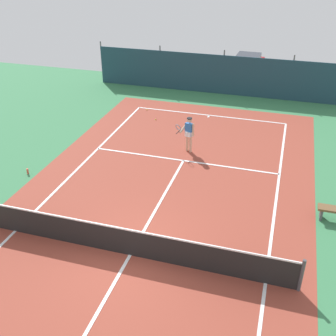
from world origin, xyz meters
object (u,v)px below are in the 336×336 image
at_px(tennis_ball_midcourt, 156,119).
at_px(water_bottle, 28,171).
at_px(tennis_ball_near_player, 147,110).
at_px(parked_car, 247,67).
at_px(tennis_net, 129,242).
at_px(tennis_player, 189,132).

relative_size(tennis_ball_midcourt, water_bottle, 0.28).
xyz_separation_m(tennis_ball_near_player, water_bottle, (-2.34, -8.21, 0.09)).
bearing_deg(tennis_ball_near_player, water_bottle, -105.92).
bearing_deg(tennis_ball_midcourt, parked_car, 66.88).
bearing_deg(tennis_net, water_bottle, 149.78).
distance_m(tennis_net, water_bottle, 6.82).
height_order(tennis_player, tennis_ball_midcourt, tennis_player).
bearing_deg(parked_car, tennis_net, 88.77).
height_order(tennis_player, water_bottle, tennis_player).
bearing_deg(water_bottle, tennis_player, 33.91).
relative_size(tennis_player, parked_car, 0.38).
xyz_separation_m(tennis_ball_midcourt, parked_car, (3.71, 8.69, 0.81)).
relative_size(tennis_net, water_bottle, 42.17).
height_order(tennis_player, tennis_ball_near_player, tennis_player).
height_order(tennis_player, parked_car, parked_car).
bearing_deg(water_bottle, tennis_ball_near_player, 74.08).
bearing_deg(water_bottle, tennis_net, -30.22).
distance_m(tennis_net, tennis_ball_near_player, 12.17).
bearing_deg(tennis_net, tennis_player, 90.23).
distance_m(tennis_player, water_bottle, 7.11).
height_order(tennis_net, tennis_player, tennis_player).
distance_m(tennis_net, tennis_ball_midcourt, 10.76).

